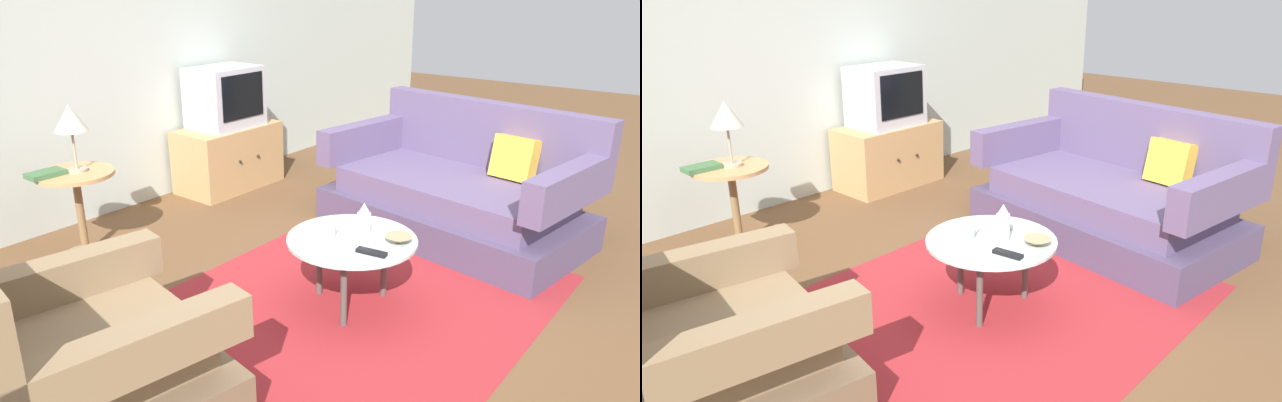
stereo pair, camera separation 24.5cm
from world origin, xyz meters
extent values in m
plane|color=brown|center=(0.00, 0.00, 0.00)|extent=(16.00, 16.00, 0.00)
cube|color=#B2BCB2|center=(0.00, 2.42, 1.35)|extent=(9.00, 0.12, 2.70)
cube|color=maroon|center=(-0.12, 0.06, 0.00)|extent=(2.32, 1.89, 0.00)
cube|color=brown|center=(-1.54, 0.31, 0.12)|extent=(1.09, 1.03, 0.24)
cube|color=#846B4C|center=(-1.54, 0.31, 0.33)|extent=(0.90, 0.72, 0.18)
cube|color=#846B4C|center=(-1.60, -0.05, 0.51)|extent=(0.95, 0.31, 0.18)
cube|color=#846B4C|center=(-1.47, 0.66, 0.51)|extent=(0.95, 0.31, 0.18)
cube|color=#4B3E5C|center=(1.15, 0.09, 0.12)|extent=(1.21, 1.89, 0.24)
cube|color=#5B4C70|center=(1.15, 0.09, 0.33)|extent=(1.03, 1.59, 0.18)
cube|color=#5B4C70|center=(1.56, 0.03, 0.66)|extent=(0.39, 1.77, 0.47)
cube|color=#5B4C70|center=(1.27, 0.89, 0.55)|extent=(0.98, 0.28, 0.26)
cube|color=#5B4C70|center=(1.04, -0.72, 0.55)|extent=(0.98, 0.28, 0.26)
cube|color=gold|center=(1.38, -0.24, 0.57)|extent=(0.21, 0.31, 0.31)
cylinder|color=#B2C6C1|center=(-0.12, 0.06, 0.40)|extent=(0.71, 0.71, 0.02)
cylinder|color=#4C4742|center=(-0.12, 0.28, 0.19)|extent=(0.04, 0.04, 0.39)
cylinder|color=#4C4742|center=(-0.32, -0.03, 0.19)|extent=(0.04, 0.04, 0.39)
cylinder|color=#4C4742|center=(0.08, -0.03, 0.19)|extent=(0.04, 0.04, 0.39)
cylinder|color=tan|center=(-0.67, 1.81, 0.56)|extent=(0.48, 0.48, 0.02)
cylinder|color=brown|center=(-0.67, 1.81, 0.28)|extent=(0.05, 0.05, 0.55)
cylinder|color=brown|center=(-0.67, 1.81, 0.01)|extent=(0.27, 0.27, 0.02)
cube|color=tan|center=(0.91, 2.09, 0.27)|extent=(0.89, 0.47, 0.54)
sphere|color=black|center=(0.81, 1.84, 0.30)|extent=(0.02, 0.02, 0.02)
sphere|color=black|center=(1.02, 1.84, 0.30)|extent=(0.02, 0.02, 0.02)
cube|color=#B7B7BC|center=(0.91, 2.10, 0.79)|extent=(0.57, 0.42, 0.50)
cube|color=black|center=(0.91, 1.88, 0.82)|extent=(0.46, 0.01, 0.36)
cylinder|color=#9E937A|center=(-0.65, 1.81, 0.59)|extent=(0.13, 0.13, 0.02)
cylinder|color=#9E937A|center=(-0.65, 1.81, 0.72)|extent=(0.02, 0.02, 0.24)
cone|color=beige|center=(-0.65, 1.81, 0.92)|extent=(0.20, 0.20, 0.16)
cylinder|color=white|center=(-0.09, 0.00, 0.48)|extent=(0.07, 0.07, 0.15)
cone|color=white|center=(-0.09, 0.00, 0.59)|extent=(0.07, 0.07, 0.06)
cylinder|color=white|center=(-0.21, 0.16, 0.45)|extent=(0.09, 0.09, 0.09)
torus|color=white|center=(-0.15, 0.16, 0.45)|extent=(0.06, 0.01, 0.06)
cone|color=tan|center=(-0.02, -0.17, 0.43)|extent=(0.15, 0.15, 0.04)
cube|color=black|center=(-0.22, -0.13, 0.42)|extent=(0.07, 0.17, 0.02)
cube|color=#B2B2B7|center=(0.09, 0.13, 0.42)|extent=(0.14, 0.18, 0.02)
cube|color=#3D663D|center=(-0.82, 1.87, 0.59)|extent=(0.22, 0.13, 0.03)
camera|label=1|loc=(-2.57, -1.64, 1.71)|focal=33.90mm
camera|label=2|loc=(-2.41, -1.83, 1.71)|focal=33.90mm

